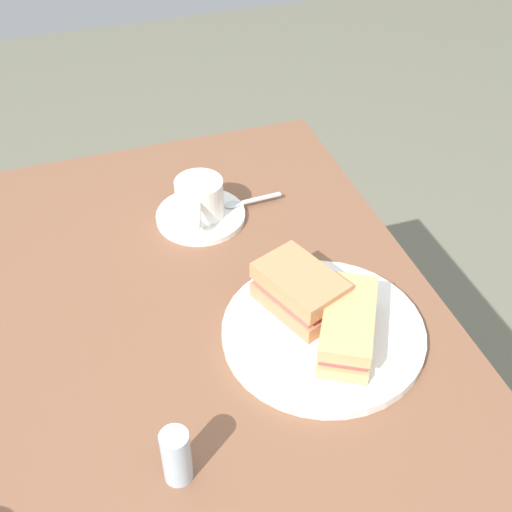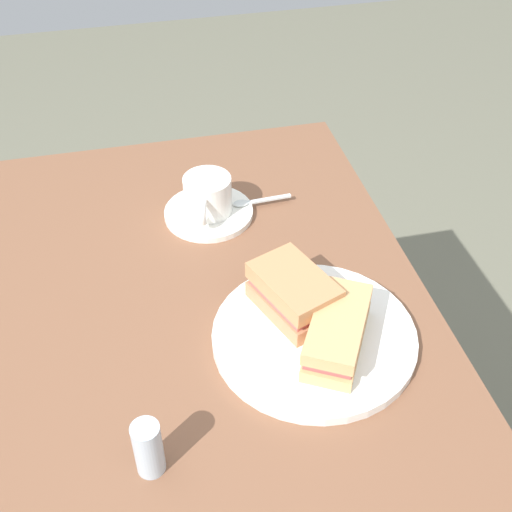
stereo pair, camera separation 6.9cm
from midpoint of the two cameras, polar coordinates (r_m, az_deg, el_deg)
name	(u,v)px [view 1 (the left image)]	position (r m, az deg, el deg)	size (l,w,h in m)	color
dining_table	(182,427)	(1.01, -8.34, -14.19)	(1.02, 0.77, 0.78)	brown
sandwich_plate	(323,332)	(0.90, 3.49, -6.52)	(0.27, 0.27, 0.01)	white
sandwich_front	(348,326)	(0.86, 5.49, -5.97)	(0.16, 0.13, 0.05)	tan
sandwich_back	(300,290)	(0.90, 1.51, -3.01)	(0.14, 0.11, 0.06)	#BA7C55
coffee_saucer	(201,216)	(1.09, -6.53, 3.35)	(0.14, 0.14, 0.01)	white
coffee_cup	(199,198)	(1.06, -6.69, 4.89)	(0.10, 0.08, 0.06)	white
spoon	(243,202)	(1.10, -2.90, 4.53)	(0.02, 0.10, 0.01)	silver
salt_shaker	(176,456)	(0.76, -9.49, -16.49)	(0.03, 0.03, 0.07)	silver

